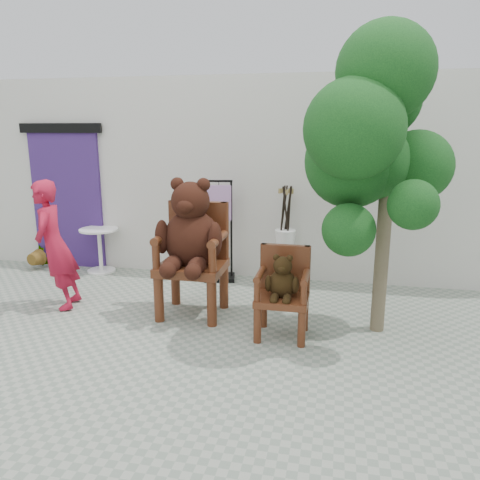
{
  "coord_description": "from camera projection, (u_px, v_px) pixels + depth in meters",
  "views": [
    {
      "loc": [
        1.32,
        -4.24,
        2.24
      ],
      "look_at": [
        0.2,
        1.06,
        0.95
      ],
      "focal_mm": 35.0,
      "sensor_mm": 36.0,
      "label": 1
    }
  ],
  "objects": [
    {
      "name": "back_wall",
      "position": [
        254.0,
        177.0,
        7.43
      ],
      "size": [
        9.0,
        1.0,
        3.0
      ],
      "primitive_type": "cube",
      "color": "silver",
      "rests_on": "ground"
    },
    {
      "name": "cafe_table",
      "position": [
        100.0,
        245.0,
        7.43
      ],
      "size": [
        0.6,
        0.6,
        0.7
      ],
      "rotation": [
        0.0,
        0.0,
        -0.27
      ],
      "color": "white",
      "rests_on": "ground"
    },
    {
      "name": "chair_big",
      "position": [
        192.0,
        239.0,
        5.61
      ],
      "size": [
        0.81,
        0.89,
        1.69
      ],
      "color": "#441E0E",
      "rests_on": "ground"
    },
    {
      "name": "display_stand",
      "position": [
        219.0,
        242.0,
        7.0
      ],
      "size": [
        0.51,
        0.43,
        1.51
      ],
      "rotation": [
        0.0,
        0.0,
        0.21
      ],
      "color": "black",
      "rests_on": "ground"
    },
    {
      "name": "person",
      "position": [
        55.0,
        246.0,
        5.85
      ],
      "size": [
        0.52,
        0.67,
        1.63
      ],
      "primitive_type": "imported",
      "rotation": [
        0.0,
        0.0,
        -1.32
      ],
      "color": "#A9142F",
      "rests_on": "ground"
    },
    {
      "name": "doorway",
      "position": [
        67.0,
        197.0,
        7.61
      ],
      "size": [
        1.4,
        0.11,
        2.33
      ],
      "color": "#3D2266",
      "rests_on": "ground"
    },
    {
      "name": "potted_plant",
      "position": [
        42.0,
        254.0,
        7.69
      ],
      "size": [
        0.46,
        0.42,
        0.46
      ],
      "primitive_type": "imported",
      "rotation": [
        0.0,
        0.0,
        -0.14
      ],
      "color": "#0E3312",
      "rests_on": "ground"
    },
    {
      "name": "ground_plane",
      "position": [
        200.0,
        352.0,
        4.82
      ],
      "size": [
        60.0,
        60.0,
        0.0
      ],
      "primitive_type": "plane",
      "color": "gray",
      "rests_on": "ground"
    },
    {
      "name": "stool_bucket",
      "position": [
        285.0,
        242.0,
        6.79
      ],
      "size": [
        0.32,
        0.32,
        1.45
      ],
      "rotation": [
        0.0,
        0.0,
        -0.01
      ],
      "color": "white",
      "rests_on": "ground"
    },
    {
      "name": "tree",
      "position": [
        370.0,
        133.0,
        4.81
      ],
      "size": [
        1.58,
        1.76,
        3.27
      ],
      "rotation": [
        0.0,
        0.0,
        0.38
      ],
      "color": "#4E422E",
      "rests_on": "ground"
    },
    {
      "name": "chair_small",
      "position": [
        283.0,
        285.0,
        5.1
      ],
      "size": [
        0.57,
        0.52,
        0.99
      ],
      "color": "#441E0E",
      "rests_on": "ground"
    }
  ]
}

